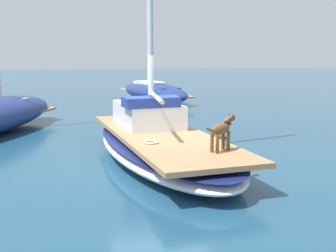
{
  "coord_description": "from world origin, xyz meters",
  "views": [
    {
      "loc": [
        -1.33,
        -10.14,
        2.57
      ],
      "look_at": [
        0.0,
        -1.0,
        1.01
      ],
      "focal_mm": 46.72,
      "sensor_mm": 36.0,
      "label": 1
    }
  ],
  "objects_px": {
    "sailboat_main": "(162,147)",
    "coiled_rope": "(151,142)",
    "dog_brown": "(222,130)",
    "deck_winch": "(223,142)",
    "moored_boat_far_astern": "(154,91)"
  },
  "relations": [
    {
      "from": "dog_brown",
      "to": "moored_boat_far_astern",
      "type": "xyz_separation_m",
      "value": [
        0.34,
        14.92,
        -0.55
      ]
    },
    {
      "from": "sailboat_main",
      "to": "deck_winch",
      "type": "height_order",
      "value": "deck_winch"
    },
    {
      "from": "dog_brown",
      "to": "moored_boat_far_astern",
      "type": "relative_size",
      "value": 0.11
    },
    {
      "from": "deck_winch",
      "to": "coiled_rope",
      "type": "bearing_deg",
      "value": 157.71
    },
    {
      "from": "sailboat_main",
      "to": "dog_brown",
      "type": "relative_size",
      "value": 9.71
    },
    {
      "from": "sailboat_main",
      "to": "moored_boat_far_astern",
      "type": "bearing_deg",
      "value": 84.43
    },
    {
      "from": "sailboat_main",
      "to": "moored_boat_far_astern",
      "type": "distance_m",
      "value": 12.98
    },
    {
      "from": "sailboat_main",
      "to": "dog_brown",
      "type": "bearing_deg",
      "value": -65.32
    },
    {
      "from": "deck_winch",
      "to": "dog_brown",
      "type": "bearing_deg",
      "value": -109.84
    },
    {
      "from": "moored_boat_far_astern",
      "to": "coiled_rope",
      "type": "bearing_deg",
      "value": -96.65
    },
    {
      "from": "sailboat_main",
      "to": "coiled_rope",
      "type": "height_order",
      "value": "coiled_rope"
    },
    {
      "from": "dog_brown",
      "to": "coiled_rope",
      "type": "distance_m",
      "value": 1.63
    },
    {
      "from": "deck_winch",
      "to": "moored_boat_far_astern",
      "type": "height_order",
      "value": "moored_boat_far_astern"
    },
    {
      "from": "dog_brown",
      "to": "deck_winch",
      "type": "xyz_separation_m",
      "value": [
        0.12,
        0.34,
        -0.32
      ]
    },
    {
      "from": "sailboat_main",
      "to": "moored_boat_far_astern",
      "type": "relative_size",
      "value": 1.06
    }
  ]
}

